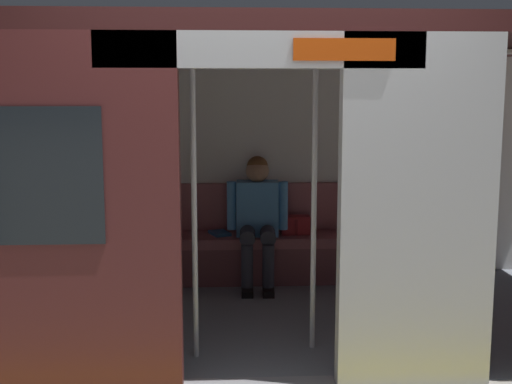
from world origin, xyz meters
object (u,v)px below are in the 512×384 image
at_px(train_car, 243,131).
at_px(book, 220,233).
at_px(grab_pole_far, 314,201).
at_px(person_seated, 257,213).
at_px(bench_seat, 246,247).
at_px(grab_pole_door, 194,205).
at_px(handbag, 295,225).

xyz_separation_m(train_car, book, (0.18, -1.09, -1.00)).
bearing_deg(grab_pole_far, book, -69.57).
distance_m(book, grab_pole_far, 1.89).
xyz_separation_m(train_car, person_seated, (-0.16, -0.97, -0.79)).
distance_m(train_car, bench_seat, 1.51).
distance_m(train_car, book, 1.49).
bearing_deg(book, bench_seat, 143.43).
distance_m(bench_seat, book, 0.27).
distance_m(bench_seat, grab_pole_door, 1.91).
distance_m(train_car, handbag, 1.52).
distance_m(train_car, person_seated, 1.26).
bearing_deg(train_car, grab_pole_far, 126.64).
height_order(handbag, grab_pole_far, grab_pole_far).
xyz_separation_m(grab_pole_door, grab_pole_far, (-0.79, -0.12, 0.00)).
height_order(book, grab_pole_far, grab_pole_far).
bearing_deg(grab_pole_far, handbag, -92.40).
bearing_deg(grab_pole_door, bench_seat, -102.73).
bearing_deg(handbag, person_seated, 17.25).
distance_m(handbag, grab_pole_door, 2.06).
distance_m(bench_seat, handbag, 0.50).
bearing_deg(grab_pole_door, book, -94.99).
distance_m(handbag, book, 0.70).
height_order(train_car, handbag, train_car).
xyz_separation_m(bench_seat, grab_pole_far, (-0.39, 1.62, 0.69)).
distance_m(bench_seat, person_seated, 0.35).
bearing_deg(bench_seat, grab_pole_door, 77.27).
xyz_separation_m(handbag, grab_pole_far, (0.07, 1.68, 0.50)).
relative_size(handbag, grab_pole_door, 0.13).
relative_size(train_car, grab_pole_door, 3.13).
relative_size(person_seated, handbag, 4.46).
bearing_deg(train_car, bench_seat, -93.04).
distance_m(person_seated, handbag, 0.40).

